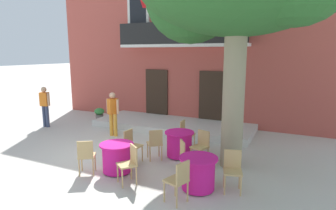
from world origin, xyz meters
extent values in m
plane|color=beige|center=(0.00, 0.00, 0.00)|extent=(120.00, 120.00, 0.00)
cube|color=#B24C42|center=(0.65, 7.00, 3.75)|extent=(13.00, 4.00, 7.50)
cube|color=#332319|center=(-0.65, 4.97, 1.15)|extent=(1.10, 0.08, 2.30)
cube|color=#332319|center=(1.95, 4.97, 1.15)|extent=(1.10, 0.08, 2.30)
cube|color=silver|center=(-1.55, 4.96, 4.65)|extent=(1.10, 0.08, 1.90)
cube|color=black|center=(-1.55, 4.93, 4.65)|extent=(0.84, 0.04, 1.60)
cube|color=silver|center=(0.65, 4.96, 4.65)|extent=(1.10, 0.08, 1.90)
cube|color=black|center=(0.65, 4.93, 4.65)|extent=(0.84, 0.04, 1.60)
cube|color=silver|center=(2.85, 4.96, 4.65)|extent=(1.10, 0.08, 1.90)
cube|color=black|center=(2.85, 4.93, 4.65)|extent=(0.84, 0.04, 1.60)
cube|color=silver|center=(0.65, 4.67, 3.34)|extent=(5.60, 0.65, 0.12)
cube|color=black|center=(0.65, 4.38, 3.85)|extent=(5.60, 0.06, 0.90)
cylinder|color=#B2B2B7|center=(-0.55, 4.50, 4.75)|extent=(0.04, 0.95, 1.33)
cube|color=red|center=(-0.55, 4.05, 5.05)|extent=(0.60, 0.29, 0.38)
cylinder|color=#B2B2B7|center=(1.85, 4.50, 4.75)|extent=(0.04, 0.95, 1.33)
cylinder|color=#47423D|center=(-1.65, 4.70, 3.54)|extent=(0.32, 0.32, 0.27)
ellipsoid|color=#4C8E38|center=(-1.65, 4.70, 3.82)|extent=(0.42, 0.42, 0.29)
cylinder|color=#47423D|center=(-0.50, 4.70, 3.57)|extent=(0.32, 0.32, 0.33)
ellipsoid|color=#2D7533|center=(-0.50, 4.70, 3.93)|extent=(0.41, 0.41, 0.39)
cylinder|color=#995638|center=(0.65, 4.70, 3.55)|extent=(0.24, 0.24, 0.29)
ellipsoid|color=#4C8E38|center=(0.65, 4.70, 3.93)|extent=(0.31, 0.31, 0.48)
cylinder|color=#47423D|center=(1.80, 4.70, 3.53)|extent=(0.30, 0.30, 0.27)
ellipsoid|color=#2D7533|center=(1.80, 4.70, 3.86)|extent=(0.39, 0.39, 0.39)
cylinder|color=#995638|center=(2.95, 4.70, 3.55)|extent=(0.25, 0.25, 0.30)
ellipsoid|color=#4C8E38|center=(2.95, 4.70, 3.82)|extent=(0.32, 0.32, 0.25)
cube|color=silver|center=(0.65, 3.85, 0.12)|extent=(6.44, 2.30, 0.25)
cylinder|color=gray|center=(3.71, 0.95, 1.78)|extent=(0.57, 0.57, 3.56)
cylinder|color=#DB1984|center=(1.16, -0.71, 0.37)|extent=(0.74, 0.74, 0.68)
cylinder|color=#DB1984|center=(1.16, -0.71, 0.74)|extent=(0.86, 0.86, 0.04)
cylinder|color=#2D2823|center=(1.16, -0.71, 0.01)|extent=(0.44, 0.44, 0.03)
cylinder|color=tan|center=(0.28, -1.05, 0.23)|extent=(0.04, 0.04, 0.45)
cylinder|color=tan|center=(0.57, -0.88, 0.23)|extent=(0.04, 0.04, 0.45)
cylinder|color=tan|center=(0.46, -1.34, 0.23)|extent=(0.04, 0.04, 0.45)
cylinder|color=tan|center=(0.75, -1.16, 0.23)|extent=(0.04, 0.04, 0.45)
cube|color=tan|center=(0.52, -1.11, 0.47)|extent=(0.55, 0.55, 0.04)
cube|color=tan|center=(0.61, -1.26, 0.70)|extent=(0.34, 0.23, 0.42)
cylinder|color=tan|center=(1.79, -1.40, 0.23)|extent=(0.04, 0.04, 0.45)
cylinder|color=tan|center=(1.52, -1.20, 0.23)|extent=(0.04, 0.04, 0.45)
cylinder|color=tan|center=(1.99, -1.13, 0.23)|extent=(0.04, 0.04, 0.45)
cylinder|color=tan|center=(1.72, -0.93, 0.23)|extent=(0.04, 0.04, 0.45)
cube|color=tan|center=(1.75, -1.16, 0.47)|extent=(0.56, 0.56, 0.04)
cube|color=tan|center=(1.86, -1.02, 0.70)|extent=(0.33, 0.26, 0.42)
cylinder|color=tan|center=(1.37, 0.20, 0.23)|extent=(0.04, 0.04, 0.45)
cylinder|color=tan|center=(1.35, -0.14, 0.23)|extent=(0.04, 0.04, 0.45)
cylinder|color=tan|center=(1.03, 0.21, 0.23)|extent=(0.04, 0.04, 0.45)
cylinder|color=tan|center=(1.01, -0.13, 0.23)|extent=(0.04, 0.04, 0.45)
cube|color=tan|center=(1.19, 0.04, 0.47)|extent=(0.42, 0.42, 0.04)
cube|color=tan|center=(1.01, 0.04, 0.70)|extent=(0.06, 0.38, 0.42)
cylinder|color=#DB1984|center=(3.36, -0.72, 0.37)|extent=(0.74, 0.74, 0.68)
cylinder|color=#DB1984|center=(3.36, -0.72, 0.74)|extent=(0.86, 0.86, 0.04)
cylinder|color=#2D2823|center=(3.36, -0.72, 0.01)|extent=(0.44, 0.44, 0.03)
cylinder|color=tan|center=(4.29, -0.62, 0.23)|extent=(0.04, 0.04, 0.45)
cylinder|color=tan|center=(3.96, -0.72, 0.23)|extent=(0.04, 0.04, 0.45)
cylinder|color=tan|center=(4.19, -0.30, 0.23)|extent=(0.04, 0.04, 0.45)
cylinder|color=tan|center=(3.87, -0.39, 0.23)|extent=(0.04, 0.04, 0.45)
cube|color=tan|center=(4.08, -0.51, 0.47)|extent=(0.50, 0.50, 0.04)
cube|color=tan|center=(4.03, -0.34, 0.70)|extent=(0.38, 0.15, 0.42)
cylinder|color=tan|center=(2.95, 0.12, 0.23)|extent=(0.04, 0.04, 0.45)
cylinder|color=tan|center=(3.15, -0.15, 0.23)|extent=(0.04, 0.04, 0.45)
cylinder|color=tan|center=(2.68, -0.08, 0.23)|extent=(0.04, 0.04, 0.45)
cylinder|color=tan|center=(2.88, -0.35, 0.23)|extent=(0.04, 0.04, 0.45)
cube|color=tan|center=(2.91, -0.12, 0.47)|extent=(0.56, 0.56, 0.04)
cube|color=tan|center=(2.77, -0.22, 0.70)|extent=(0.26, 0.33, 0.42)
cylinder|color=tan|center=(2.92, -1.54, 0.23)|extent=(0.04, 0.04, 0.45)
cylinder|color=tan|center=(3.02, -1.22, 0.23)|extent=(0.04, 0.04, 0.45)
cylinder|color=tan|center=(3.24, -1.65, 0.23)|extent=(0.04, 0.04, 0.45)
cylinder|color=tan|center=(3.34, -1.32, 0.23)|extent=(0.04, 0.04, 0.45)
cube|color=tan|center=(3.13, -1.43, 0.47)|extent=(0.50, 0.50, 0.04)
cube|color=tan|center=(3.30, -1.49, 0.70)|extent=(0.15, 0.37, 0.42)
cylinder|color=#DB1984|center=(2.17, 0.99, 0.37)|extent=(0.74, 0.74, 0.68)
cylinder|color=#DB1984|center=(2.17, 0.99, 0.74)|extent=(0.86, 0.86, 0.04)
cylinder|color=#2D2823|center=(2.17, 0.99, 0.01)|extent=(0.44, 0.44, 0.03)
cylinder|color=tan|center=(2.99, 0.53, 0.23)|extent=(0.04, 0.04, 0.45)
cylinder|color=tan|center=(2.67, 0.64, 0.23)|extent=(0.04, 0.04, 0.45)
cylinder|color=tan|center=(3.10, 0.85, 0.23)|extent=(0.04, 0.04, 0.45)
cylinder|color=tan|center=(2.78, 0.96, 0.23)|extent=(0.04, 0.04, 0.45)
cube|color=tan|center=(2.88, 0.74, 0.47)|extent=(0.51, 0.51, 0.04)
cube|color=tan|center=(2.94, 0.91, 0.70)|extent=(0.37, 0.16, 0.42)
cylinder|color=tan|center=(2.31, 1.91, 0.23)|extent=(0.04, 0.04, 0.45)
cylinder|color=tan|center=(2.32, 1.57, 0.23)|extent=(0.04, 0.04, 0.45)
cylinder|color=tan|center=(1.97, 1.90, 0.23)|extent=(0.04, 0.04, 0.45)
cylinder|color=tan|center=(1.98, 1.56, 0.23)|extent=(0.04, 0.04, 0.45)
cube|color=tan|center=(2.14, 1.74, 0.47)|extent=(0.41, 0.41, 0.04)
cube|color=tan|center=(1.96, 1.73, 0.70)|extent=(0.05, 0.38, 0.42)
cylinder|color=tan|center=(1.36, 0.51, 0.23)|extent=(0.04, 0.04, 0.45)
cylinder|color=tan|center=(1.62, 0.74, 0.23)|extent=(0.04, 0.04, 0.45)
cylinder|color=tan|center=(1.59, 0.26, 0.23)|extent=(0.04, 0.04, 0.45)
cylinder|color=tan|center=(1.84, 0.48, 0.23)|extent=(0.04, 0.04, 0.45)
cube|color=tan|center=(1.60, 0.50, 0.47)|extent=(0.56, 0.56, 0.04)
cube|color=tan|center=(1.72, 0.36, 0.70)|extent=(0.31, 0.28, 0.42)
cylinder|color=slate|center=(-2.92, 3.65, 0.14)|extent=(0.34, 0.34, 0.27)
ellipsoid|color=#38843D|center=(-2.92, 3.65, 0.42)|extent=(0.45, 0.45, 0.30)
cylinder|color=gold|center=(-0.96, 1.90, 0.42)|extent=(0.14, 0.14, 0.84)
cylinder|color=gold|center=(-0.78, 1.90, 0.42)|extent=(0.14, 0.14, 0.84)
cube|color=orange|center=(-0.87, 1.90, 1.12)|extent=(0.33, 0.40, 0.56)
sphere|color=tan|center=(-0.87, 1.90, 1.52)|extent=(0.22, 0.22, 0.22)
cylinder|color=tan|center=(-1.09, 1.90, 1.12)|extent=(0.09, 0.09, 0.52)
cylinder|color=tan|center=(-0.65, 1.90, 1.12)|extent=(0.09, 0.09, 0.52)
cylinder|color=#384260|center=(-4.28, 1.78, 0.44)|extent=(0.14, 0.14, 0.89)
cylinder|color=#384260|center=(-4.10, 1.78, 0.44)|extent=(0.14, 0.14, 0.89)
cube|color=orange|center=(-4.19, 1.78, 1.17)|extent=(0.38, 0.28, 0.56)
sphere|color=tan|center=(-4.19, 1.78, 1.57)|extent=(0.22, 0.22, 0.22)
cylinder|color=tan|center=(-4.41, 1.78, 1.17)|extent=(0.09, 0.09, 0.52)
cylinder|color=tan|center=(-3.97, 1.78, 1.17)|extent=(0.09, 0.09, 0.52)
camera|label=1|loc=(5.28, -6.35, 3.03)|focal=30.11mm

